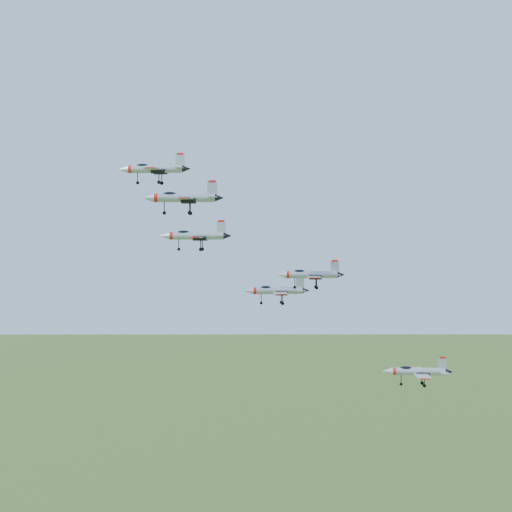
{
  "coord_description": "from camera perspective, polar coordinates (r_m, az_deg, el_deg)",
  "views": [
    {
      "loc": [
        3.16,
        -125.91,
        141.55
      ],
      "look_at": [
        3.62,
        -3.31,
        137.69
      ],
      "focal_mm": 50.0,
      "sensor_mm": 36.0,
      "label": 1
    }
  ],
  "objects": [
    {
      "name": "jet_left_high",
      "position": [
        130.57,
        -4.94,
        1.64
      ],
      "size": [
        13.44,
        11.09,
        3.6
      ],
      "rotation": [
        0.0,
        0.0,
        -0.05
      ],
      "color": "#AAAEB7"
    },
    {
      "name": "jet_right_low",
      "position": [
        114.96,
        4.32,
        -1.48
      ],
      "size": [
        11.11,
        9.13,
        2.98
      ],
      "rotation": [
        0.0,
        0.0,
        -0.01
      ],
      "color": "#AAAEB7"
    },
    {
      "name": "jet_right_high",
      "position": [
        110.36,
        -5.93,
        4.67
      ],
      "size": [
        12.68,
        10.45,
        3.39
      ],
      "rotation": [
        0.0,
        0.0,
        0.04
      ],
      "color": "#AAAEB7"
    },
    {
      "name": "jet_trail",
      "position": [
        126.12,
        12.72,
        -8.98
      ],
      "size": [
        12.07,
        9.97,
        3.23
      ],
      "rotation": [
        0.0,
        0.0,
        -0.06
      ],
      "color": "#AAAEB7"
    },
    {
      "name": "jet_lead",
      "position": [
        135.4,
        -8.21,
        6.92
      ],
      "size": [
        13.94,
        11.56,
        3.73
      ],
      "rotation": [
        0.0,
        0.0,
        -0.09
      ],
      "color": "#AAAEB7"
    },
    {
      "name": "jet_left_low",
      "position": [
        127.61,
        1.59,
        -2.77
      ],
      "size": [
        12.06,
        9.99,
        3.22
      ],
      "rotation": [
        0.0,
        0.0,
        0.08
      ],
      "color": "#AAAEB7"
    }
  ]
}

